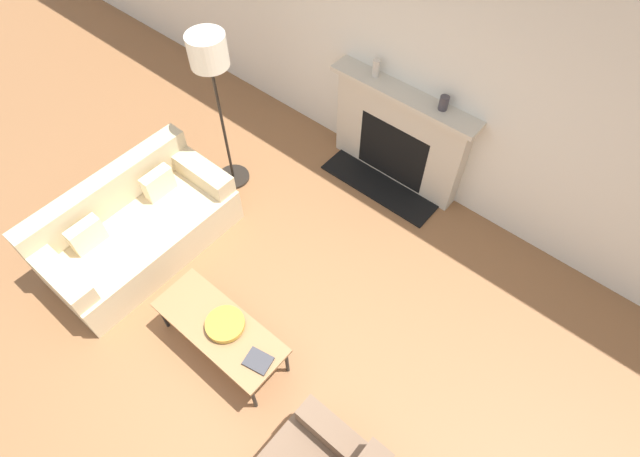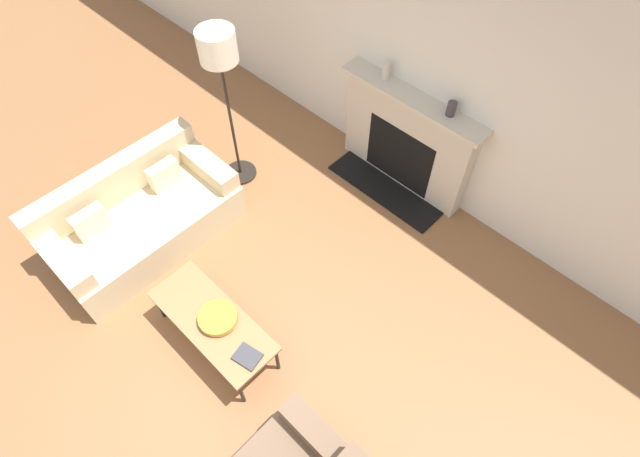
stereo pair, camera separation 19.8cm
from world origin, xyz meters
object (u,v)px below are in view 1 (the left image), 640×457
(fireplace, at_px, (398,137))
(couch, at_px, (137,228))
(coffee_table, at_px, (219,328))
(floor_lamp, at_px, (211,67))
(mantel_vase_left, at_px, (376,68))
(book, at_px, (258,361))
(mantel_vase_center_left, at_px, (444,103))
(bowl, at_px, (225,324))

(fireplace, distance_m, couch, 2.87)
(couch, bearing_deg, coffee_table, -99.07)
(fireplace, distance_m, floor_lamp, 2.07)
(couch, xyz_separation_m, mantel_vase_left, (1.02, 2.51, 0.96))
(book, relative_size, mantel_vase_center_left, 1.69)
(couch, relative_size, floor_lamp, 1.02)
(mantel_vase_center_left, bearing_deg, floor_lamp, -144.87)
(coffee_table, height_order, bowl, bowl)
(coffee_table, relative_size, mantel_vase_center_left, 8.66)
(floor_lamp, distance_m, mantel_vase_left, 1.61)
(book, xyz_separation_m, mantel_vase_left, (-0.94, 2.76, 0.82))
(fireplace, bearing_deg, coffee_table, -88.16)
(couch, height_order, mantel_vase_center_left, mantel_vase_center_left)
(coffee_table, relative_size, mantel_vase_left, 6.71)
(bowl, xyz_separation_m, floor_lamp, (-1.50, 1.46, 1.03))
(floor_lamp, bearing_deg, mantel_vase_left, 51.67)
(floor_lamp, height_order, mantel_vase_center_left, floor_lamp)
(coffee_table, height_order, book, book)
(fireplace, relative_size, mantel_vase_left, 9.06)
(mantel_vase_center_left, bearing_deg, coffee_table, -96.68)
(fireplace, xyz_separation_m, book, (0.56, -2.74, -0.13))
(coffee_table, distance_m, bowl, 0.10)
(floor_lamp, bearing_deg, bowl, -44.16)
(fireplace, relative_size, bowl, 5.01)
(mantel_vase_left, bearing_deg, book, -71.20)
(bowl, relative_size, mantel_vase_left, 1.81)
(fireplace, distance_m, coffee_table, 2.74)
(fireplace, height_order, bowl, fireplace)
(book, bearing_deg, couch, 160.76)
(couch, relative_size, mantel_vase_left, 10.19)
(floor_lamp, xyz_separation_m, mantel_vase_center_left, (1.78, 1.25, -0.26))
(mantel_vase_left, bearing_deg, floor_lamp, -128.33)
(couch, distance_m, book, 1.97)
(coffee_table, xyz_separation_m, floor_lamp, (-1.46, 1.50, 1.10))
(book, height_order, floor_lamp, floor_lamp)
(bowl, xyz_separation_m, mantel_vase_left, (-0.51, 2.71, 0.79))
(bowl, distance_m, floor_lamp, 2.33)
(book, height_order, mantel_vase_center_left, mantel_vase_center_left)
(coffee_table, bearing_deg, book, -0.78)
(mantel_vase_left, bearing_deg, bowl, -79.29)
(bowl, bearing_deg, couch, 172.61)
(couch, xyz_separation_m, bowl, (1.53, -0.20, 0.17))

